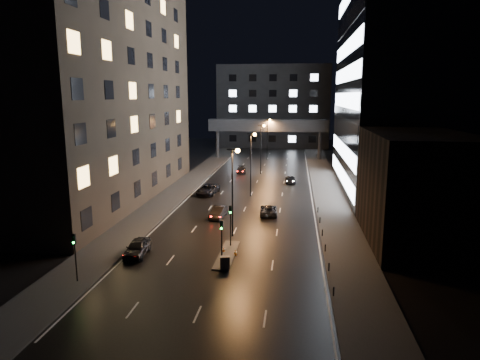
{
  "coord_description": "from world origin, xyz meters",
  "views": [
    {
      "loc": [
        6.83,
        -38.38,
        15.87
      ],
      "look_at": [
        -0.81,
        21.03,
        4.0
      ],
      "focal_mm": 32.0,
      "sensor_mm": 36.0,
      "label": 1
    }
  ],
  "objects_px": {
    "car_away_a": "(137,248)",
    "car_toward_a": "(269,210)",
    "car_away_c": "(208,189)",
    "utility_cabinet": "(225,263)",
    "car_away_b": "(218,212)",
    "car_toward_b": "(290,179)",
    "car_away_d": "(241,170)"
  },
  "relations": [
    {
      "from": "car_toward_b",
      "to": "car_away_b",
      "type": "bearing_deg",
      "value": 65.52
    },
    {
      "from": "car_away_b",
      "to": "utility_cabinet",
      "type": "xyz_separation_m",
      "value": [
        3.67,
        -16.98,
        0.01
      ]
    },
    {
      "from": "car_away_b",
      "to": "car_toward_b",
      "type": "height_order",
      "value": "car_away_b"
    },
    {
      "from": "car_away_d",
      "to": "car_toward_a",
      "type": "height_order",
      "value": "car_toward_a"
    },
    {
      "from": "car_away_b",
      "to": "car_toward_b",
      "type": "distance_m",
      "value": 26.01
    },
    {
      "from": "car_away_a",
      "to": "car_toward_b",
      "type": "relative_size",
      "value": 1.05
    },
    {
      "from": "car_away_a",
      "to": "utility_cabinet",
      "type": "height_order",
      "value": "car_away_a"
    },
    {
      "from": "car_away_c",
      "to": "car_toward_b",
      "type": "xyz_separation_m",
      "value": [
        13.23,
        11.11,
        -0.15
      ]
    },
    {
      "from": "car_away_b",
      "to": "car_away_d",
      "type": "xyz_separation_m",
      "value": [
        -1.1,
        33.26,
        -0.07
      ]
    },
    {
      "from": "car_away_a",
      "to": "car_toward_a",
      "type": "xyz_separation_m",
      "value": [
        12.19,
        16.64,
        -0.15
      ]
    },
    {
      "from": "car_away_b",
      "to": "utility_cabinet",
      "type": "distance_m",
      "value": 17.37
    },
    {
      "from": "car_away_a",
      "to": "car_away_d",
      "type": "relative_size",
      "value": 1.05
    },
    {
      "from": "car_away_c",
      "to": "car_away_d",
      "type": "relative_size",
      "value": 1.29
    },
    {
      "from": "car_toward_a",
      "to": "car_toward_b",
      "type": "height_order",
      "value": "car_toward_a"
    },
    {
      "from": "car_away_a",
      "to": "car_toward_a",
      "type": "distance_m",
      "value": 20.63
    },
    {
      "from": "car_away_c",
      "to": "utility_cabinet",
      "type": "relative_size",
      "value": 4.95
    },
    {
      "from": "car_toward_a",
      "to": "utility_cabinet",
      "type": "height_order",
      "value": "same"
    },
    {
      "from": "car_away_a",
      "to": "car_away_c",
      "type": "relative_size",
      "value": 0.82
    },
    {
      "from": "car_toward_b",
      "to": "utility_cabinet",
      "type": "xyz_separation_m",
      "value": [
        -5.48,
        -41.33,
        0.08
      ]
    },
    {
      "from": "car_away_c",
      "to": "car_toward_b",
      "type": "relative_size",
      "value": 1.29
    },
    {
      "from": "car_toward_b",
      "to": "car_away_d",
      "type": "bearing_deg",
      "value": -44.88
    },
    {
      "from": "car_toward_a",
      "to": "car_toward_b",
      "type": "bearing_deg",
      "value": -100.31
    },
    {
      "from": "car_away_a",
      "to": "car_away_d",
      "type": "height_order",
      "value": "car_away_a"
    },
    {
      "from": "car_away_b",
      "to": "car_away_d",
      "type": "relative_size",
      "value": 0.98
    },
    {
      "from": "utility_cabinet",
      "to": "car_toward_a",
      "type": "bearing_deg",
      "value": 67.94
    },
    {
      "from": "car_away_c",
      "to": "car_toward_a",
      "type": "distance_m",
      "value": 15.27
    },
    {
      "from": "car_away_d",
      "to": "car_toward_a",
      "type": "distance_m",
      "value": 31.95
    },
    {
      "from": "utility_cabinet",
      "to": "car_away_a",
      "type": "bearing_deg",
      "value": 151.0
    },
    {
      "from": "car_away_d",
      "to": "car_toward_b",
      "type": "relative_size",
      "value": 1.0
    },
    {
      "from": "car_away_c",
      "to": "car_away_d",
      "type": "height_order",
      "value": "car_away_c"
    },
    {
      "from": "car_away_b",
      "to": "car_toward_a",
      "type": "relative_size",
      "value": 0.93
    },
    {
      "from": "car_away_c",
      "to": "car_toward_b",
      "type": "height_order",
      "value": "car_away_c"
    }
  ]
}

